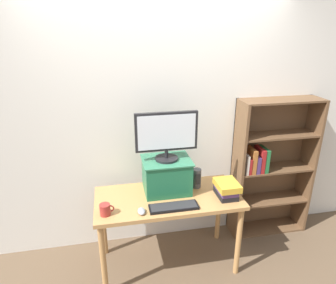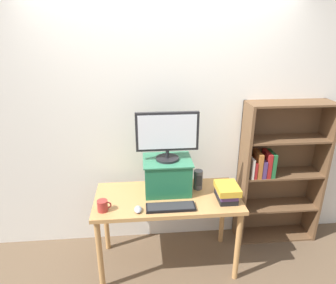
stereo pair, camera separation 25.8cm
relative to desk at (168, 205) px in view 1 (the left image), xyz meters
The scene contains 11 objects.
ground_plane 0.66m from the desk, ahead, with size 12.00×12.00×0.00m, color brown.
back_wall 0.80m from the desk, 90.00° to the left, with size 7.00×0.08×2.60m.
desk is the anchor object (origin of this frame).
bookshelf_unit 1.24m from the desk, 15.63° to the left, with size 0.85×0.28×1.53m.
riser_box 0.28m from the desk, 85.24° to the left, with size 0.44×0.36×0.32m.
computer_monitor 0.66m from the desk, 85.18° to the left, with size 0.56×0.21×0.44m.
keyboard 0.22m from the desk, 86.92° to the right, with size 0.42×0.14×0.02m.
computer_mouse 0.36m from the desk, 141.56° to the right, with size 0.06×0.10×0.04m.
book_stack 0.55m from the desk, 10.70° to the right, with size 0.19×0.26×0.15m.
coffee_mug 0.60m from the desk, 162.45° to the right, with size 0.12×0.09×0.10m.
desk_speaker 0.37m from the desk, 20.97° to the left, with size 0.09×0.09×0.19m.
Camera 1 is at (-0.47, -2.32, 2.20)m, focal length 32.00 mm.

